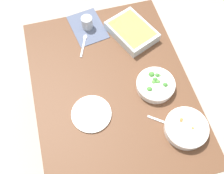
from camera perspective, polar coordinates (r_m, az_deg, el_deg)
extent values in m
plane|color=#B2A899|center=(2.18, 0.00, -9.06)|extent=(6.00, 6.00, 0.00)
cube|color=brown|center=(1.52, 0.00, -0.35)|extent=(1.20, 0.90, 0.04)
cylinder|color=brown|center=(1.81, 17.42, -17.74)|extent=(0.06, 0.06, 0.70)
cylinder|color=brown|center=(2.18, 6.31, 9.81)|extent=(0.06, 0.06, 0.70)
cylinder|color=brown|center=(2.11, -14.24, 5.19)|extent=(0.06, 0.06, 0.70)
cube|color=#4C5670|center=(1.76, -5.42, 13.05)|extent=(0.31, 0.24, 0.00)
cylinder|color=white|center=(1.42, 15.99, -8.77)|extent=(0.22, 0.22, 0.05)
torus|color=white|center=(1.40, 16.22, -8.46)|extent=(0.23, 0.23, 0.01)
cylinder|color=olive|center=(1.42, 16.01, -8.74)|extent=(0.18, 0.18, 0.03)
sphere|color=#C66633|center=(1.41, 14.95, -7.30)|extent=(0.02, 0.02, 0.02)
sphere|color=olive|center=(1.41, 16.37, -8.53)|extent=(0.02, 0.02, 0.02)
sphere|color=olive|center=(1.41, 15.04, -6.97)|extent=(0.02, 0.02, 0.02)
sphere|color=silver|center=(1.39, 14.22, -9.19)|extent=(0.02, 0.02, 0.02)
sphere|color=olive|center=(1.41, 17.31, -8.77)|extent=(0.02, 0.02, 0.02)
sphere|color=olive|center=(1.40, 15.82, -9.08)|extent=(0.01, 0.01, 0.01)
cylinder|color=white|center=(1.50, 9.55, 0.39)|extent=(0.21, 0.21, 0.05)
torus|color=white|center=(1.48, 9.67, 0.77)|extent=(0.22, 0.22, 0.01)
cylinder|color=#8CB272|center=(1.49, 9.57, 0.43)|extent=(0.18, 0.18, 0.02)
sphere|color=#569E42|center=(1.51, 10.33, 2.44)|extent=(0.02, 0.02, 0.02)
sphere|color=#569E42|center=(1.48, 10.03, 1.13)|extent=(0.03, 0.03, 0.03)
sphere|color=#3D7A33|center=(1.48, 11.67, 0.41)|extent=(0.03, 0.03, 0.03)
sphere|color=#3D7A33|center=(1.49, 9.48, 1.52)|extent=(0.03, 0.03, 0.03)
sphere|color=#478C38|center=(1.45, 8.27, -0.51)|extent=(0.03, 0.03, 0.03)
sphere|color=#478C38|center=(1.50, 8.69, 2.73)|extent=(0.04, 0.04, 0.04)
sphere|color=#3D7A33|center=(1.48, 9.85, 1.05)|extent=(0.02, 0.02, 0.02)
sphere|color=#569E42|center=(1.48, 9.15, 1.05)|extent=(0.03, 0.03, 0.03)
sphere|color=#3D7A33|center=(1.50, 9.93, 2.50)|extent=(0.03, 0.03, 0.03)
cube|color=silver|center=(1.69, 4.38, 12.11)|extent=(0.36, 0.32, 0.06)
cube|color=#DBAD56|center=(1.68, 4.41, 12.37)|extent=(0.32, 0.28, 0.04)
cylinder|color=#B2BCC6|center=(1.73, -5.53, 13.92)|extent=(0.07, 0.07, 0.08)
cylinder|color=black|center=(1.74, -5.50, 13.64)|extent=(0.06, 0.06, 0.05)
cylinder|color=white|center=(1.43, -4.55, -5.92)|extent=(0.22, 0.22, 0.01)
cube|color=silver|center=(1.43, 10.51, -7.32)|extent=(0.09, 0.12, 0.01)
ellipsoid|color=silver|center=(1.44, 13.76, -8.38)|extent=(0.04, 0.05, 0.01)
cube|color=silver|center=(1.51, 9.43, -0.01)|extent=(0.07, 0.13, 0.01)
ellipsoid|color=silver|center=(1.51, 6.26, 0.50)|extent=(0.04, 0.05, 0.01)
cube|color=silver|center=(1.65, -6.44, 8.54)|extent=(0.13, 0.06, 0.01)
ellipsoid|color=silver|center=(1.70, -5.93, 10.91)|extent=(0.05, 0.04, 0.01)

